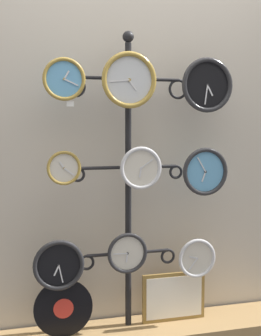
{
  "coord_description": "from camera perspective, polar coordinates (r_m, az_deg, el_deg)",
  "views": [
    {
      "loc": [
        -0.73,
        -2.25,
        1.26
      ],
      "look_at": [
        0.0,
        0.36,
        1.02
      ],
      "focal_mm": 50.0,
      "sensor_mm": 36.0,
      "label": 1
    }
  ],
  "objects": [
    {
      "name": "shop_wall",
      "position": [
        2.92,
        -1.12,
        7.76
      ],
      "size": [
        4.4,
        0.04,
        2.8
      ],
      "color": "#BCB2A3",
      "rests_on": "ground_plane"
    },
    {
      "name": "low_shelf",
      "position": [
        2.97,
        0.06,
        -19.49
      ],
      "size": [
        2.2,
        0.36,
        0.06
      ],
      "color": "#9E7A4C",
      "rests_on": "ground_plane"
    },
    {
      "name": "display_stand",
      "position": [
        2.83,
        -0.28,
        -7.65
      ],
      "size": [
        0.74,
        0.36,
        1.81
      ],
      "color": "black",
      "rests_on": "ground_plane"
    },
    {
      "name": "clock_top_left",
      "position": [
        2.61,
        -8.11,
        10.67
      ],
      "size": [
        0.24,
        0.04,
        0.24
      ],
      "color": "#60A8DB"
    },
    {
      "name": "clock_top_center",
      "position": [
        2.68,
        -0.18,
        10.68
      ],
      "size": [
        0.32,
        0.04,
        0.32
      ],
      "color": "silver"
    },
    {
      "name": "clock_top_right",
      "position": [
        2.85,
        9.32,
        9.93
      ],
      "size": [
        0.32,
        0.04,
        0.32
      ],
      "color": "black"
    },
    {
      "name": "clock_middle_left",
      "position": [
        2.61,
        -8.13,
        0.0
      ],
      "size": [
        0.19,
        0.04,
        0.19
      ],
      "color": "silver"
    },
    {
      "name": "clock_middle_center",
      "position": [
        2.69,
        1.25,
        -0.0
      ],
      "size": [
        0.25,
        0.04,
        0.25
      ],
      "color": "silver"
    },
    {
      "name": "clock_middle_right",
      "position": [
        2.84,
        9.07,
        -0.44
      ],
      "size": [
        0.29,
        0.04,
        0.29
      ],
      "color": "#60A8DB"
    },
    {
      "name": "clock_bottom_left",
      "position": [
        2.68,
        -8.75,
        -11.62
      ],
      "size": [
        0.29,
        0.04,
        0.29
      ],
      "color": "black"
    },
    {
      "name": "clock_bottom_center",
      "position": [
        2.75,
        -0.41,
        -10.32
      ],
      "size": [
        0.24,
        0.04,
        0.24
      ],
      "color": "silver"
    },
    {
      "name": "clock_bottom_right",
      "position": [
        2.92,
        8.06,
        -10.82
      ],
      "size": [
        0.24,
        0.04,
        0.24
      ],
      "color": "silver"
    },
    {
      "name": "vinyl_record",
      "position": [
        2.81,
        -8.18,
        -16.58
      ],
      "size": [
        0.34,
        0.01,
        0.34
      ],
      "color": "black",
      "rests_on": "low_shelf"
    },
    {
      "name": "picture_frame",
      "position": [
        3.02,
        5.3,
        -15.36
      ],
      "size": [
        0.41,
        0.02,
        0.3
      ],
      "color": "olive",
      "rests_on": "low_shelf"
    },
    {
      "name": "price_tag_upper",
      "position": [
        2.61,
        -7.36,
        7.76
      ],
      "size": [
        0.04,
        0.0,
        0.03
      ],
      "color": "white"
    }
  ]
}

